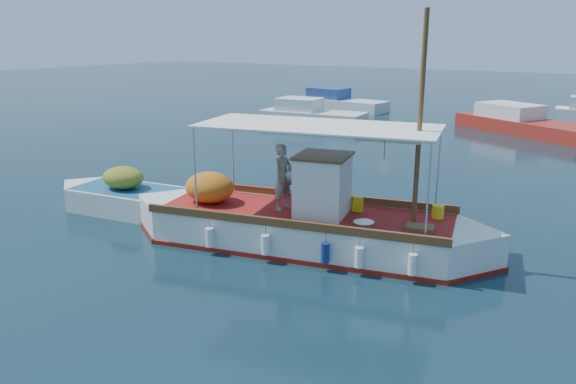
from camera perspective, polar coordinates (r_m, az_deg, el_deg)
The scene contains 6 objects.
ground at distance 15.53m, azimuth 1.53°, elevation -5.38°, with size 160.00×160.00×0.00m, color black.
fishing_caique at distance 15.33m, azimuth 1.37°, elevation -3.42°, with size 10.24×4.40×6.40m.
dinghy at distance 18.64m, azimuth -14.37°, elevation -1.09°, with size 6.87×2.59×1.69m.
bg_boat_nw at distance 36.68m, azimuth 2.26°, elevation 7.74°, with size 6.90×3.02×1.80m.
bg_boat_n at distance 35.84m, azimuth 22.72°, elevation 6.36°, with size 8.77×6.52×1.80m.
bg_boat_far_w at distance 43.72m, azimuth 5.05°, elevation 8.99°, with size 7.54×3.07×1.80m.
Camera 1 is at (7.41, -12.45, 5.60)m, focal length 35.00 mm.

